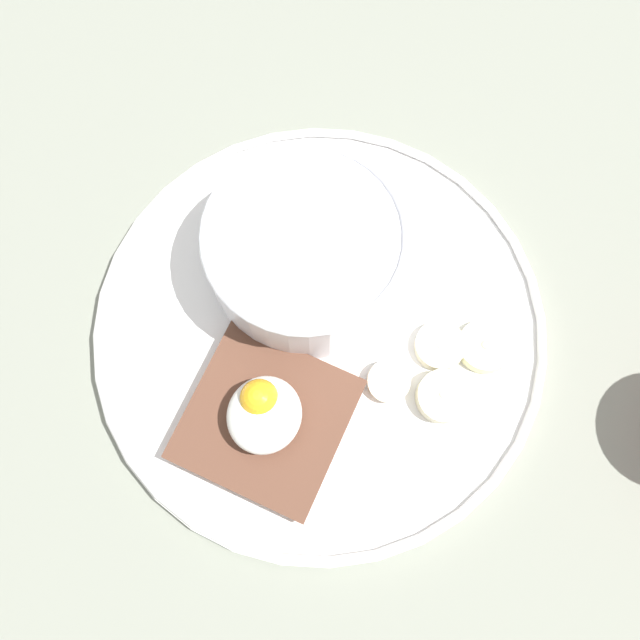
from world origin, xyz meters
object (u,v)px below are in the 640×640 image
Objects in this scene: poached_egg at (263,412)px; banana_slice_front at (440,346)px; toast_slice at (267,420)px; banana_slice_back at (443,396)px; oatmeal_bowl at (306,252)px; banana_slice_left at (388,381)px; banana_slice_right at (485,346)px.

poached_egg is 1.05× the size of banana_slice_front.
toast_slice is 2.14× the size of banana_slice_back.
toast_slice is at bearing -45.97° from banana_slice_front.
oatmeal_bowl is 2.69× the size of banana_slice_back.
banana_slice_front is at bearing 144.88° from banana_slice_left.
banana_slice_left is (-4.99, 6.55, -2.47)cm from poached_egg.
banana_slice_left reaches higher than banana_slice_right.
banana_slice_back is at bearing 117.26° from poached_egg.
banana_slice_left is (-5.12, 6.44, -0.33)cm from toast_slice.
oatmeal_bowl reaches higher than banana_slice_front.
banana_slice_right is at bearing 130.41° from banana_slice_left.
poached_egg is 8.59cm from banana_slice_left.
banana_slice_left is 0.80× the size of banana_slice_back.
banana_slice_back is (-5.23, 10.15, -2.35)cm from poached_egg.
banana_slice_left is at bearing -49.59° from banana_slice_right.
banana_slice_back is at bearing 118.11° from toast_slice.
banana_slice_left is 6.87cm from banana_slice_right.
banana_slice_left is at bearing -86.13° from banana_slice_back.
banana_slice_right is (1.17, 13.02, -2.59)cm from oatmeal_bowl.
banana_slice_front is (-8.58, 8.87, -0.44)cm from toast_slice.
banana_slice_left is 0.76× the size of banana_slice_right.
banana_slice_left is 3.61cm from banana_slice_back.
banana_slice_back reaches higher than banana_slice_left.
banana_slice_front is at bearing 134.03° from toast_slice.
banana_slice_left reaches higher than banana_slice_front.
oatmeal_bowl is at bearing -101.99° from banana_slice_front.
banana_slice_right is at bearing 158.83° from banana_slice_back.
poached_egg reaches higher than toast_slice.
poached_egg is at bearing -52.72° from banana_slice_left.
poached_egg is at bearing -51.29° from banana_slice_right.
banana_slice_left is at bearing 54.16° from oatmeal_bowl.
oatmeal_bowl is at bearing -172.90° from toast_slice.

